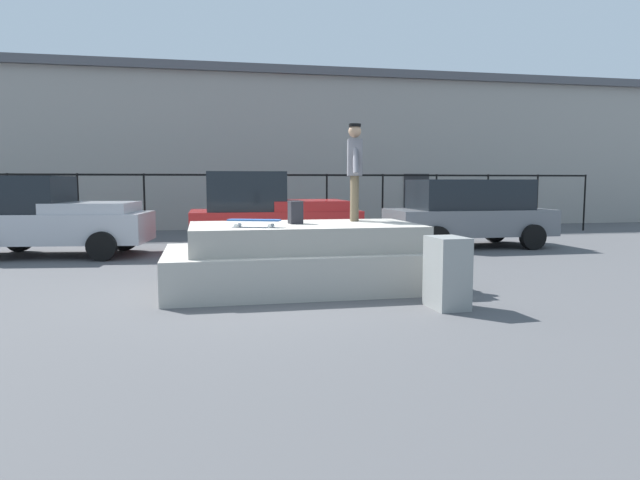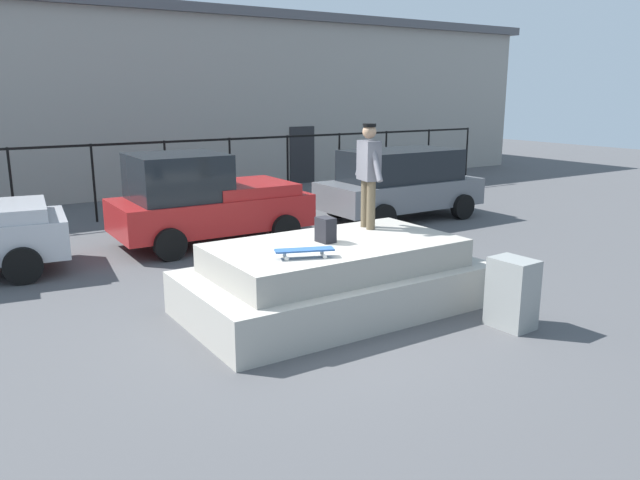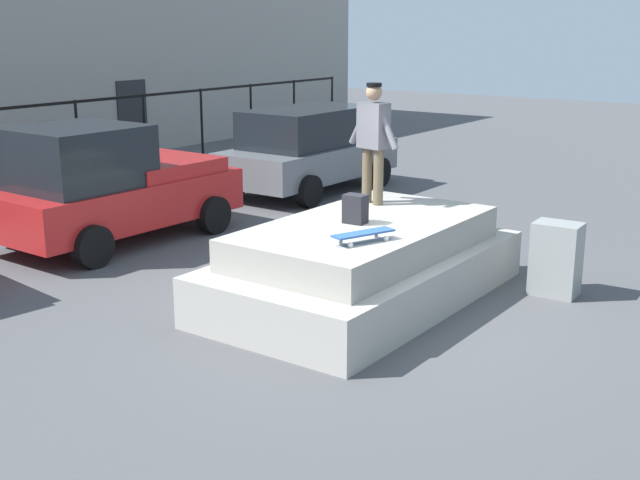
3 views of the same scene
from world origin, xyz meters
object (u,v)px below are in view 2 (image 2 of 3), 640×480
(skateboard, at_px, (304,250))
(utility_box, at_px, (512,293))
(car_grey_hatchback_far, at_px, (400,182))
(backpack, at_px, (326,230))
(car_red_pickup_mid, at_px, (204,200))
(skateboarder, at_px, (369,169))

(skateboard, distance_m, utility_box, 2.92)
(car_grey_hatchback_far, bearing_deg, utility_box, -118.42)
(backpack, relative_size, car_red_pickup_mid, 0.09)
(car_red_pickup_mid, relative_size, utility_box, 4.23)
(skateboard, relative_size, car_grey_hatchback_far, 0.19)
(utility_box, bearing_deg, backpack, 128.02)
(car_grey_hatchback_far, bearing_deg, skateboard, -139.07)
(backpack, height_order, utility_box, backpack)
(backpack, bearing_deg, utility_box, 37.52)
(utility_box, bearing_deg, car_red_pickup_mid, 100.38)
(skateboarder, bearing_deg, car_grey_hatchback_far, 44.93)
(car_red_pickup_mid, bearing_deg, skateboard, -98.72)
(skateboard, distance_m, car_grey_hatchback_far, 8.08)
(skateboarder, bearing_deg, utility_box, -75.47)
(skateboard, bearing_deg, backpack, 39.12)
(skateboarder, distance_m, backpack, 1.42)
(skateboarder, xyz_separation_m, car_grey_hatchback_far, (4.27, 4.26, -1.06))
(car_red_pickup_mid, bearing_deg, skateboarder, -77.31)
(skateboard, xyz_separation_m, utility_box, (2.47, -1.42, -0.64))
(skateboarder, distance_m, utility_box, 2.95)
(skateboard, relative_size, backpack, 2.20)
(utility_box, bearing_deg, skateboarder, 101.56)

